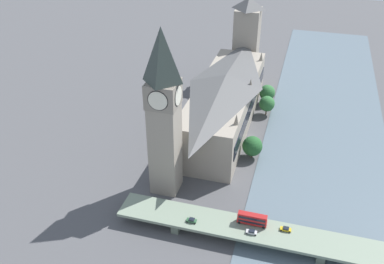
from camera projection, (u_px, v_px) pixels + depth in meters
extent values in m
plane|color=#4C4C4F|center=(252.00, 137.00, 221.04)|extent=(600.00, 600.00, 0.00)
cube|color=slate|center=(325.00, 148.00, 212.45)|extent=(60.65, 360.00, 0.30)
cube|color=gray|center=(225.00, 105.00, 225.15)|extent=(27.37, 98.30, 23.97)
cube|color=black|center=(251.00, 107.00, 221.28)|extent=(0.40, 90.43, 7.19)
pyramid|color=#4C4C4C|center=(226.00, 80.00, 217.31)|extent=(26.82, 96.33, 5.71)
cone|color=gray|center=(261.00, 56.00, 245.01)|extent=(2.20, 2.20, 5.00)
cone|color=gray|center=(251.00, 83.00, 214.53)|extent=(2.20, 2.20, 5.00)
cone|color=gray|center=(236.00, 119.00, 184.04)|extent=(2.20, 2.20, 5.00)
cube|color=gray|center=(165.00, 138.00, 173.10)|extent=(11.23, 11.23, 50.61)
cube|color=gray|center=(163.00, 94.00, 162.41)|extent=(11.91, 11.91, 10.11)
cylinder|color=black|center=(178.00, 96.00, 161.05)|extent=(0.50, 8.14, 8.14)
cylinder|color=silver|center=(178.00, 96.00, 161.02)|extent=(0.62, 7.54, 7.54)
cylinder|color=black|center=(149.00, 92.00, 163.76)|extent=(0.50, 8.14, 8.14)
cylinder|color=silver|center=(149.00, 92.00, 163.79)|extent=(0.62, 7.54, 7.54)
cylinder|color=black|center=(168.00, 87.00, 167.13)|extent=(8.14, 0.50, 8.14)
cylinder|color=silver|center=(168.00, 87.00, 167.23)|extent=(7.54, 0.62, 7.54)
cylinder|color=black|center=(158.00, 101.00, 157.68)|extent=(8.14, 0.50, 8.14)
cylinder|color=silver|center=(158.00, 101.00, 157.58)|extent=(7.54, 0.62, 7.54)
pyramid|color=#2D3833|center=(162.00, 55.00, 154.13)|extent=(11.46, 11.46, 21.22)
cube|color=gray|center=(246.00, 46.00, 268.74)|extent=(15.02, 15.02, 46.41)
pyramid|color=#4C4C4C|center=(249.00, 3.00, 254.70)|extent=(15.02, 15.02, 6.76)
cube|color=#5D6A59|center=(321.00, 249.00, 153.50)|extent=(3.00, 11.20, 4.17)
cube|color=#5D6A59|center=(179.00, 220.00, 166.08)|extent=(3.00, 11.20, 4.17)
cube|color=gray|center=(322.00, 244.00, 152.08)|extent=(153.31, 13.17, 1.20)
cube|color=red|center=(252.00, 221.00, 159.02)|extent=(11.06, 2.56, 1.86)
cube|color=black|center=(252.00, 220.00, 158.83)|extent=(9.95, 2.62, 0.82)
cube|color=red|center=(252.00, 217.00, 157.96)|extent=(10.84, 2.56, 2.19)
cube|color=black|center=(252.00, 217.00, 157.90)|extent=(9.95, 2.62, 1.05)
cube|color=maroon|center=(253.00, 215.00, 157.34)|extent=(10.72, 2.43, 0.16)
cylinder|color=black|center=(240.00, 218.00, 161.50)|extent=(1.12, 0.28, 1.12)
cylinder|color=black|center=(239.00, 222.00, 159.59)|extent=(1.12, 0.28, 1.12)
cylinder|color=black|center=(264.00, 223.00, 159.35)|extent=(1.12, 0.28, 1.12)
cylinder|color=black|center=(263.00, 227.00, 157.45)|extent=(1.12, 0.28, 1.12)
cube|color=gold|center=(286.00, 229.00, 156.60)|extent=(4.03, 1.80, 0.61)
cube|color=black|center=(286.00, 228.00, 156.29)|extent=(2.09, 1.62, 0.48)
cylinder|color=black|center=(282.00, 227.00, 157.73)|extent=(0.71, 0.22, 0.71)
cylinder|color=black|center=(281.00, 230.00, 156.41)|extent=(0.71, 0.22, 0.71)
cylinder|color=black|center=(290.00, 229.00, 157.02)|extent=(0.71, 0.22, 0.71)
cylinder|color=black|center=(290.00, 232.00, 155.70)|extent=(0.71, 0.22, 0.71)
cube|color=silver|center=(251.00, 232.00, 155.38)|extent=(3.97, 1.87, 0.66)
cube|color=black|center=(252.00, 231.00, 155.03)|extent=(2.07, 1.68, 0.57)
cylinder|color=black|center=(248.00, 230.00, 156.56)|extent=(0.61, 0.22, 0.61)
cylinder|color=black|center=(247.00, 233.00, 155.19)|extent=(0.61, 0.22, 0.61)
cylinder|color=black|center=(256.00, 232.00, 155.83)|extent=(0.61, 0.22, 0.61)
cylinder|color=black|center=(255.00, 235.00, 154.46)|extent=(0.61, 0.22, 0.61)
cube|color=#2D5638|center=(191.00, 221.00, 160.44)|extent=(3.86, 1.80, 0.71)
cube|color=black|center=(192.00, 219.00, 160.08)|extent=(2.00, 1.62, 0.57)
cylinder|color=black|center=(188.00, 219.00, 161.59)|extent=(0.61, 0.22, 0.61)
cylinder|color=black|center=(187.00, 222.00, 160.27)|extent=(0.61, 0.22, 0.61)
cylinder|color=black|center=(196.00, 220.00, 160.89)|extent=(0.61, 0.22, 0.61)
cylinder|color=black|center=(195.00, 223.00, 159.57)|extent=(0.61, 0.22, 0.61)
cylinder|color=brown|center=(251.00, 155.00, 205.04)|extent=(0.70, 0.70, 2.38)
sphere|color=#235628|center=(252.00, 146.00, 202.25)|extent=(9.62, 9.62, 9.62)
cylinder|color=brown|center=(266.00, 112.00, 240.22)|extent=(0.70, 0.70, 3.28)
sphere|color=#2D6633|center=(267.00, 104.00, 237.40)|extent=(8.68, 8.68, 8.68)
cylinder|color=brown|center=(266.00, 101.00, 251.14)|extent=(0.70, 0.70, 3.47)
sphere|color=#2D6633|center=(267.00, 93.00, 248.18)|extent=(9.10, 9.10, 9.10)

